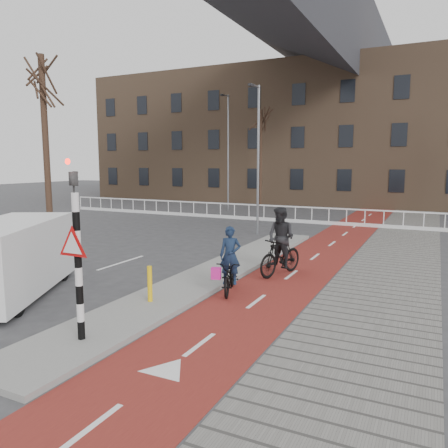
% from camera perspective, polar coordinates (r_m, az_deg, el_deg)
% --- Properties ---
extents(ground, '(120.00, 120.00, 0.00)m').
position_cam_1_polar(ground, '(10.45, -7.81, -11.97)').
color(ground, '#38383A').
rests_on(ground, ground).
extents(bike_lane, '(2.50, 60.00, 0.01)m').
position_cam_1_polar(bike_lane, '(18.91, 13.29, -3.03)').
color(bike_lane, maroon).
rests_on(bike_lane, ground).
extents(sidewalk, '(3.00, 60.00, 0.01)m').
position_cam_1_polar(sidewalk, '(18.52, 21.78, -3.62)').
color(sidewalk, slate).
rests_on(sidewalk, ground).
extents(curb_island, '(1.80, 16.00, 0.12)m').
position_cam_1_polar(curb_island, '(14.07, -1.09, -6.38)').
color(curb_island, gray).
rests_on(curb_island, ground).
extents(traffic_signal, '(0.80, 0.80, 3.68)m').
position_cam_1_polar(traffic_signal, '(8.79, -18.71, -2.70)').
color(traffic_signal, black).
rests_on(traffic_signal, curb_island).
extents(bollard, '(0.12, 0.12, 0.90)m').
position_cam_1_polar(bollard, '(11.11, -9.67, -7.71)').
color(bollard, yellow).
rests_on(bollard, curb_island).
extents(cyclist_near, '(1.11, 1.85, 1.84)m').
position_cam_1_polar(cyclist_near, '(12.03, 0.79, -6.10)').
color(cyclist_near, black).
rests_on(cyclist_near, bike_lane).
extents(cyclist_far, '(1.18, 2.13, 2.17)m').
position_cam_1_polar(cyclist_far, '(13.91, 7.42, -3.04)').
color(cyclist_far, black).
rests_on(cyclist_far, bike_lane).
extents(van, '(3.80, 5.00, 2.01)m').
position_cam_1_polar(van, '(12.92, -26.21, -3.99)').
color(van, white).
rests_on(van, ground).
extents(railing, '(28.00, 0.10, 0.99)m').
position_cam_1_polar(railing, '(27.44, 3.27, 1.20)').
color(railing, silver).
rests_on(railing, ground).
extents(townhouse_row, '(46.00, 10.00, 15.90)m').
position_cam_1_polar(townhouse_row, '(41.25, 14.36, 13.70)').
color(townhouse_row, '#7F6047').
rests_on(townhouse_row, ground).
extents(tree_left, '(0.31, 0.31, 8.69)m').
position_cam_1_polar(tree_left, '(23.39, -22.24, 9.36)').
color(tree_left, '#331F16').
rests_on(tree_left, ground).
extents(tree_mid, '(0.22, 0.22, 7.76)m').
position_cam_1_polar(tree_mid, '(35.96, 4.81, 8.51)').
color(tree_mid, '#331F16').
rests_on(tree_mid, ground).
extents(streetlight_near, '(0.12, 0.12, 7.24)m').
position_cam_1_polar(streetlight_near, '(21.70, 4.49, 8.16)').
color(streetlight_near, slate).
rests_on(streetlight_near, ground).
extents(streetlight_left, '(0.12, 0.12, 8.45)m').
position_cam_1_polar(streetlight_left, '(32.75, 0.55, 9.19)').
color(streetlight_left, slate).
rests_on(streetlight_left, ground).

